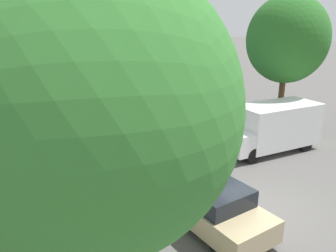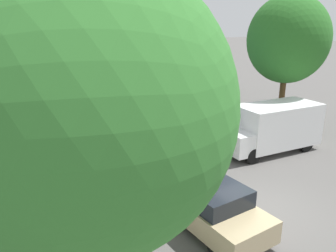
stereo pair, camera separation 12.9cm
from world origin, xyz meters
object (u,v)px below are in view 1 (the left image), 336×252
(queued_car_green, at_px, (129,141))
(white_van, at_px, (273,126))
(tree_left_near, at_px, (99,115))
(queued_car_graphite, at_px, (84,113))
(tree_right_mid, at_px, (183,47))
(queued_car_white, at_px, (58,94))
(direction_sign_post, at_px, (207,75))
(traffic_light, at_px, (136,90))
(queued_car_blue, at_px, (36,83))
(tree_right_near, at_px, (287,40))
(articulated_bus, at_px, (140,96))
(queued_car_tan, at_px, (209,204))
(no_entry_sign, at_px, (210,89))
(city_bus_rear, at_px, (14,62))
(tree_left_far, at_px, (6,52))
(tree_left_mid, at_px, (18,61))

(queued_car_green, bearing_deg, white_van, -117.72)
(queued_car_green, distance_m, tree_left_near, 9.58)
(queued_car_graphite, relative_size, tree_right_mid, 0.66)
(queued_car_white, distance_m, direction_sign_post, 11.49)
(traffic_light, bearing_deg, queued_car_white, -164.59)
(queued_car_blue, xyz_separation_m, tree_left_near, (-3.95, -26.20, 3.71))
(tree_right_near, bearing_deg, tree_left_near, -154.14)
(direction_sign_post, bearing_deg, queued_car_blue, -64.63)
(articulated_bus, bearing_deg, tree_right_mid, 121.55)
(queued_car_graphite, bearing_deg, queued_car_tan, 177.53)
(traffic_light, bearing_deg, queued_car_green, -30.79)
(no_entry_sign, height_order, tree_left_near, tree_left_near)
(city_bus_rear, xyz_separation_m, traffic_light, (2.11, -27.94, 1.06))
(no_entry_sign, distance_m, tree_right_mid, 6.36)
(city_bus_rear, bearing_deg, white_van, -171.38)
(tree_left_near, bearing_deg, articulated_bus, 59.58)
(tree_left_near, relative_size, tree_left_far, 1.12)
(queued_car_white, relative_size, tree_left_far, 0.69)
(direction_sign_post, distance_m, tree_left_mid, 12.64)
(tree_left_mid, distance_m, tree_right_near, 13.38)
(queued_car_tan, distance_m, queued_car_blue, 24.80)
(city_bus_rear, distance_m, white_van, 34.50)
(tree_left_far, bearing_deg, queued_car_tan, -80.10)
(traffic_light, bearing_deg, city_bus_rear, -172.16)
(city_bus_rear, height_order, queued_car_green, city_bus_rear)
(queued_car_white, height_order, traffic_light, traffic_light)
(city_bus_rear, height_order, traffic_light, traffic_light)
(traffic_light, bearing_deg, tree_right_mid, 132.60)
(city_bus_rear, xyz_separation_m, queued_car_blue, (-0.12, -12.31, -0.68))
(traffic_light, distance_m, no_entry_sign, 5.60)
(city_bus_rear, xyz_separation_m, tree_right_near, (9.02, -32.16, 3.72))
(queued_car_tan, bearing_deg, traffic_light, -15.21)
(white_van, bearing_deg, queued_car_green, -20.54)
(queued_car_white, distance_m, tree_right_mid, 10.49)
(queued_car_blue, bearing_deg, queued_car_green, 179.88)
(queued_car_tan, bearing_deg, tree_right_mid, -33.61)
(white_van, relative_size, tree_left_mid, 0.76)
(queued_car_graphite, xyz_separation_m, tree_left_near, (-4.18, -13.81, 3.75))
(queued_car_white, height_order, tree_left_near, tree_left_near)
(queued_car_white, bearing_deg, tree_left_near, 167.02)
(queued_car_graphite, height_order, tree_left_near, tree_left_near)
(traffic_light, bearing_deg, tree_left_near, -26.81)
(city_bus_rear, xyz_separation_m, tree_left_near, (-4.08, -38.51, 3.03))
(queued_car_tan, relative_size, queued_car_white, 0.95)
(queued_car_tan, xyz_separation_m, tree_right_mid, (9.69, 15.15, 3.44))
(tree_left_near, bearing_deg, tree_left_mid, 88.11)
(queued_car_white, bearing_deg, no_entry_sign, -141.19)
(queued_car_tan, height_order, tree_left_far, tree_left_far)
(traffic_light, xyz_separation_m, direction_sign_post, (6.49, 1.77, 0.05))
(city_bus_rear, bearing_deg, queued_car_blue, 177.38)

